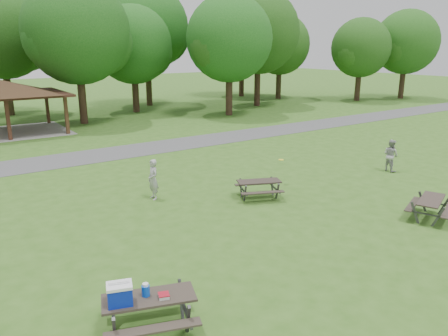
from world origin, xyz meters
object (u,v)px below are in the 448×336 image
Objects in this scene: picnic_table_near at (140,301)px; frisbee_catcher at (391,155)px; picnic_table_middle at (259,185)px; frisbee_thrower at (153,179)px.

picnic_table_near is 1.50× the size of frisbee_catcher.
picnic_table_near is 1.11× the size of picnic_table_middle.
picnic_table_near is 16.04m from frisbee_catcher.
picnic_table_near reaches higher than picnic_table_middle.
frisbee_thrower is (3.98, 7.61, 0.04)m from picnic_table_near.
frisbee_catcher is at bearing 17.13° from picnic_table_near.
frisbee_thrower reaches higher than frisbee_catcher.
frisbee_thrower reaches higher than picnic_table_middle.
frisbee_catcher is at bearing 77.15° from frisbee_thrower.
frisbee_thrower is 11.72m from frisbee_catcher.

